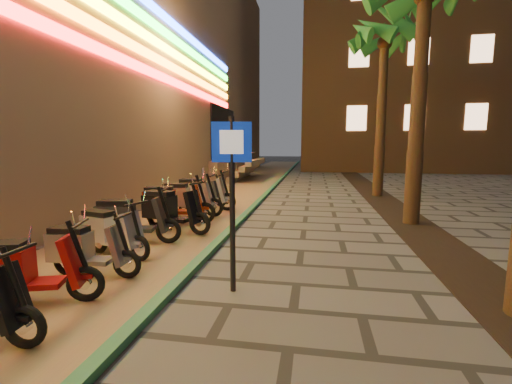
% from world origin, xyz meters
% --- Properties ---
extents(parking_strip, '(3.40, 60.00, 0.01)m').
position_xyz_m(parking_strip, '(-2.60, 10.00, 0.01)').
color(parking_strip, '#8C7251').
rests_on(parking_strip, ground).
extents(green_curb, '(0.18, 60.00, 0.10)m').
position_xyz_m(green_curb, '(-0.90, 10.00, 0.05)').
color(green_curb, '#286B44').
rests_on(green_curb, ground).
extents(planting_strip, '(1.20, 40.00, 0.02)m').
position_xyz_m(planting_strip, '(3.60, 5.00, 0.01)').
color(planting_strip, black).
rests_on(planting_strip, ground).
extents(apartment_block, '(18.00, 16.06, 25.00)m').
position_xyz_m(apartment_block, '(9.00, 32.00, 12.50)').
color(apartment_block, brown).
rests_on(apartment_block, ground).
extents(palm_d, '(2.97, 3.02, 7.16)m').
position_xyz_m(palm_d, '(3.60, 12.00, 5.94)').
color(palm_d, '#472D19').
rests_on(palm_d, ground).
extents(pedestrian_sign, '(0.53, 0.14, 2.45)m').
position_xyz_m(pedestrian_sign, '(-0.05, 2.11, 1.59)').
color(pedestrian_sign, black).
rests_on(pedestrian_sign, ground).
extents(scooter_5, '(1.56, 0.84, 1.11)m').
position_xyz_m(scooter_5, '(-2.61, 1.23, 0.48)').
color(scooter_5, black).
rests_on(scooter_5, ground).
extents(scooter_6, '(1.48, 0.52, 1.04)m').
position_xyz_m(scooter_6, '(-2.49, 2.25, 0.45)').
color(scooter_6, black).
rests_on(scooter_6, ground).
extents(scooter_7, '(1.55, 0.79, 1.10)m').
position_xyz_m(scooter_7, '(-2.71, 3.25, 0.48)').
color(scooter_7, black).
rests_on(scooter_7, ground).
extents(scooter_8, '(1.73, 0.78, 1.22)m').
position_xyz_m(scooter_8, '(-2.76, 4.04, 0.53)').
color(scooter_8, black).
rests_on(scooter_8, ground).
extents(scooter_9, '(1.80, 0.86, 1.27)m').
position_xyz_m(scooter_9, '(-2.35, 5.14, 0.55)').
color(scooter_9, black).
rests_on(scooter_9, ground).
extents(scooter_10, '(1.84, 0.91, 1.30)m').
position_xyz_m(scooter_10, '(-2.63, 5.86, 0.57)').
color(scooter_10, black).
rests_on(scooter_10, ground).
extents(scooter_11, '(1.79, 0.64, 1.25)m').
position_xyz_m(scooter_11, '(-2.63, 6.88, 0.55)').
color(scooter_11, black).
rests_on(scooter_11, ground).
extents(scooter_12, '(1.84, 0.64, 1.30)m').
position_xyz_m(scooter_12, '(-2.52, 7.89, 0.56)').
color(scooter_12, black).
rests_on(scooter_12, ground).
extents(scooter_13, '(1.55, 0.71, 1.09)m').
position_xyz_m(scooter_13, '(-2.76, 8.75, 0.47)').
color(scooter_13, black).
rests_on(scooter_13, ground).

